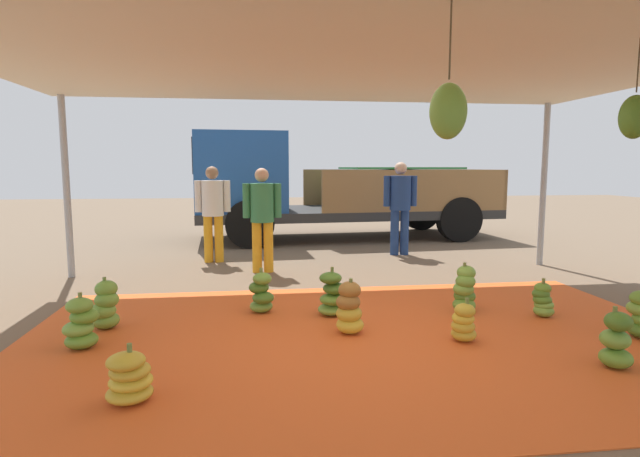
# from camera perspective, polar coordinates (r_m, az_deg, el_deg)

# --- Properties ---
(ground_plane) EXTENTS (40.00, 40.00, 0.00)m
(ground_plane) POSITION_cam_1_polar(r_m,az_deg,el_deg) (7.85, 0.24, -5.22)
(ground_plane) COLOR brown
(tarp_orange) EXTENTS (6.62, 4.15, 0.01)m
(tarp_orange) POSITION_cam_1_polar(r_m,az_deg,el_deg) (5.00, 4.94, -12.38)
(tarp_orange) COLOR #E05B23
(tarp_orange) RESTS_ON ground
(tent_canopy) EXTENTS (8.00, 7.00, 2.77)m
(tent_canopy) POSITION_cam_1_polar(r_m,az_deg,el_deg) (4.73, 5.89, 19.42)
(tent_canopy) COLOR #9EA0A5
(tent_canopy) RESTS_ON ground
(banana_bunch_0) EXTENTS (0.41, 0.39, 0.51)m
(banana_bunch_0) POSITION_cam_1_polar(r_m,az_deg,el_deg) (5.18, -25.49, -9.80)
(banana_bunch_0) COLOR #60932D
(banana_bunch_0) RESTS_ON tarp_orange
(banana_bunch_1) EXTENTS (0.37, 0.37, 0.52)m
(banana_bunch_1) POSITION_cam_1_polar(r_m,az_deg,el_deg) (4.90, 30.58, -11.01)
(banana_bunch_1) COLOR #60932D
(banana_bunch_1) RESTS_ON tarp_orange
(banana_bunch_2) EXTENTS (0.37, 0.40, 0.52)m
(banana_bunch_2) POSITION_cam_1_polar(r_m,az_deg,el_deg) (5.80, -6.67, -7.38)
(banana_bunch_2) COLOR #6B9E38
(banana_bunch_2) RESTS_ON tarp_orange
(banana_bunch_3) EXTENTS (0.39, 0.39, 0.56)m
(banana_bunch_3) POSITION_cam_1_polar(r_m,az_deg,el_deg) (5.07, 3.34, -9.15)
(banana_bunch_3) COLOR gold
(banana_bunch_3) RESTS_ON tarp_orange
(banana_bunch_4) EXTENTS (0.44, 0.44, 0.43)m
(banana_bunch_4) POSITION_cam_1_polar(r_m,az_deg,el_deg) (3.94, -20.83, -15.58)
(banana_bunch_4) COLOR gold
(banana_bunch_4) RESTS_ON tarp_orange
(banana_bunch_5) EXTENTS (0.36, 0.36, 0.57)m
(banana_bunch_5) POSITION_cam_1_polar(r_m,az_deg,el_deg) (6.02, 16.09, -6.75)
(banana_bunch_5) COLOR #60932D
(banana_bunch_5) RESTS_ON tarp_orange
(banana_bunch_7) EXTENTS (0.43, 0.44, 0.55)m
(banana_bunch_7) POSITION_cam_1_polar(r_m,az_deg,el_deg) (5.65, 1.40, -7.59)
(banana_bunch_7) COLOR #75A83D
(banana_bunch_7) RESTS_ON tarp_orange
(banana_bunch_8) EXTENTS (0.30, 0.30, 0.43)m
(banana_bunch_8) POSITION_cam_1_polar(r_m,az_deg,el_deg) (6.17, 23.96, -7.48)
(banana_bunch_8) COLOR #75A83D
(banana_bunch_8) RESTS_ON tarp_orange
(banana_bunch_9) EXTENTS (0.28, 0.28, 0.43)m
(banana_bunch_9) POSITION_cam_1_polar(r_m,az_deg,el_deg) (5.04, 15.98, -10.31)
(banana_bunch_9) COLOR gold
(banana_bunch_9) RESTS_ON tarp_orange
(banana_bunch_10) EXTENTS (0.36, 0.38, 0.54)m
(banana_bunch_10) POSITION_cam_1_polar(r_m,az_deg,el_deg) (5.64, -23.17, -8.14)
(banana_bunch_10) COLOR #6B9E38
(banana_bunch_10) RESTS_ON tarp_orange
(cargo_truck_main) EXTENTS (6.99, 2.87, 2.40)m
(cargo_truck_main) POSITION_cam_1_polar(r_m,az_deg,el_deg) (11.70, 1.23, 4.61)
(cargo_truck_main) COLOR #2D2D2D
(cargo_truck_main) RESTS_ON ground
(worker_0) EXTENTS (0.60, 0.37, 1.65)m
(worker_0) POSITION_cam_1_polar(r_m,az_deg,el_deg) (7.93, -6.57, 1.88)
(worker_0) COLOR orange
(worker_0) RESTS_ON ground
(worker_1) EXTENTS (0.64, 0.39, 1.75)m
(worker_1) POSITION_cam_1_polar(r_m,az_deg,el_deg) (9.59, 9.08, 3.09)
(worker_1) COLOR navy
(worker_1) RESTS_ON ground
(worker_2) EXTENTS (0.61, 0.37, 1.67)m
(worker_2) POSITION_cam_1_polar(r_m,az_deg,el_deg) (8.93, -12.06, 2.44)
(worker_2) COLOR orange
(worker_2) RESTS_ON ground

